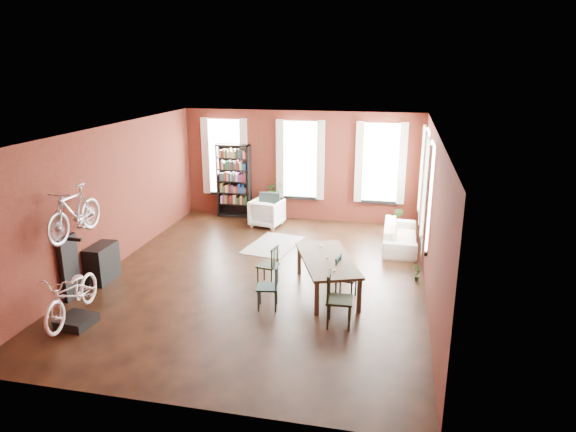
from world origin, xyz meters
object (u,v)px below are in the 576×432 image
(plant_stand, at_px, (274,209))
(bicycle_floor, at_px, (69,272))
(dining_chair_a, at_px, (267,287))
(bike_trainer, at_px, (76,321))
(dining_table, at_px, (327,275))
(dining_chair_d, at_px, (346,278))
(bookshelf, at_px, (234,181))
(cream_sofa, at_px, (401,232))
(console_table, at_px, (102,263))
(white_armchair, at_px, (267,211))
(dining_chair_b, at_px, (268,265))
(dining_chair_c, at_px, (340,300))

(plant_stand, distance_m, bicycle_floor, 7.40)
(dining_chair_a, xyz_separation_m, bike_trainer, (-3.18, -1.40, -0.35))
(dining_table, height_order, dining_chair_d, dining_chair_d)
(dining_chair_d, bearing_deg, dining_chair_a, 128.42)
(dining_table, relative_size, bookshelf, 0.96)
(cream_sofa, bearing_deg, console_table, 119.33)
(dining_table, xyz_separation_m, white_armchair, (-2.29, 4.01, 0.07))
(cream_sofa, height_order, bicycle_floor, bicycle_floor)
(cream_sofa, xyz_separation_m, plant_stand, (-3.70, 1.70, -0.10))
(cream_sofa, distance_m, bicycle_floor, 7.83)
(dining_chair_b, xyz_separation_m, bike_trainer, (-2.90, -2.47, -0.34))
(bike_trainer, xyz_separation_m, console_table, (-0.61, 1.89, 0.32))
(dining_chair_b, xyz_separation_m, dining_chair_d, (1.69, -0.31, 0.01))
(dining_table, relative_size, dining_chair_c, 2.12)
(dining_chair_d, distance_m, plant_stand, 5.60)
(dining_table, distance_m, cream_sofa, 3.36)
(dining_chair_b, height_order, console_table, dining_chair_b)
(dining_table, relative_size, bicycle_floor, 1.20)
(white_armchair, relative_size, bicycle_floor, 0.48)
(cream_sofa, xyz_separation_m, bike_trainer, (-5.62, -5.39, -0.32))
(console_table, bearing_deg, dining_chair_b, 9.46)
(dining_chair_c, height_order, bike_trainer, dining_chair_c)
(dining_chair_c, distance_m, bicycle_floor, 4.73)
(bookshelf, relative_size, cream_sofa, 1.06)
(dining_chair_b, distance_m, bicycle_floor, 3.87)
(white_armchair, distance_m, cream_sofa, 3.87)
(bicycle_floor, bearing_deg, bike_trainer, 102.88)
(dining_table, height_order, dining_chair_a, dining_chair_a)
(dining_chair_b, relative_size, bookshelf, 0.38)
(console_table, relative_size, plant_stand, 1.32)
(bookshelf, xyz_separation_m, bicycle_floor, (-0.67, -7.11, -0.05))
(plant_stand, bearing_deg, white_armchair, -93.35)
(dining_chair_a, bearing_deg, plant_stand, -176.98)
(dining_chair_a, xyz_separation_m, console_table, (-3.78, 0.49, -0.03))
(dining_chair_d, relative_size, bike_trainer, 1.50)
(white_armchair, relative_size, cream_sofa, 0.41)
(bike_trainer, bearing_deg, plant_stand, 74.83)
(dining_chair_b, height_order, dining_chair_d, dining_chair_d)
(dining_chair_a, xyz_separation_m, cream_sofa, (2.45, 3.99, -0.02))
(bookshelf, relative_size, plant_stand, 3.62)
(dining_chair_c, bearing_deg, console_table, 77.50)
(bookshelf, xyz_separation_m, white_armchair, (1.20, -0.72, -0.67))
(plant_stand, bearing_deg, bicycle_floor, -105.04)
(dining_chair_b, xyz_separation_m, bicycle_floor, (-2.89, -2.50, 0.63))
(bike_trainer, bearing_deg, dining_chair_d, 25.21)
(dining_chair_a, xyz_separation_m, dining_chair_b, (-0.27, 1.08, -0.01))
(cream_sofa, relative_size, console_table, 2.60)
(white_armchair, bearing_deg, dining_chair_c, 127.08)
(dining_chair_b, distance_m, dining_chair_c, 2.24)
(bike_trainer, bearing_deg, console_table, 107.78)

